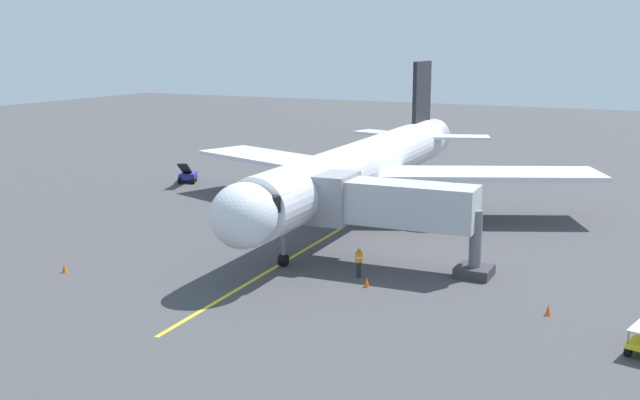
{
  "coord_description": "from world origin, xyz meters",
  "views": [
    {
      "loc": [
        -22.28,
        50.82,
        13.23
      ],
      "look_at": [
        -0.4,
        7.05,
        3.0
      ],
      "focal_mm": 42.55,
      "sensor_mm": 36.0,
      "label": 1
    }
  ],
  "objects_px": {
    "ground_crew_marshaller": "(359,262)",
    "safety_cone_nose_left": "(64,268)",
    "airplane": "(364,167)",
    "ground_crew_wing_walker": "(335,187)",
    "safety_cone_nose_right": "(367,282)",
    "tug_starboard_side": "(379,177)",
    "belt_loader_portside": "(188,175)",
    "safety_cone_wing_port": "(548,310)",
    "jet_bridge": "(382,204)"
  },
  "relations": [
    {
      "from": "tug_starboard_side",
      "to": "belt_loader_portside",
      "type": "bearing_deg",
      "value": 22.65
    },
    {
      "from": "airplane",
      "to": "safety_cone_nose_left",
      "type": "height_order",
      "value": "airplane"
    },
    {
      "from": "jet_bridge",
      "to": "safety_cone_wing_port",
      "type": "bearing_deg",
      "value": 157.83
    },
    {
      "from": "airplane",
      "to": "jet_bridge",
      "type": "relative_size",
      "value": 3.52
    },
    {
      "from": "ground_crew_marshaller",
      "to": "ground_crew_wing_walker",
      "type": "bearing_deg",
      "value": -61.13
    },
    {
      "from": "ground_crew_marshaller",
      "to": "safety_cone_nose_right",
      "type": "relative_size",
      "value": 3.11
    },
    {
      "from": "airplane",
      "to": "ground_crew_wing_walker",
      "type": "relative_size",
      "value": 23.58
    },
    {
      "from": "ground_crew_wing_walker",
      "to": "safety_cone_nose_left",
      "type": "relative_size",
      "value": 3.11
    },
    {
      "from": "ground_crew_wing_walker",
      "to": "safety_cone_wing_port",
      "type": "relative_size",
      "value": 3.11
    },
    {
      "from": "jet_bridge",
      "to": "safety_cone_wing_port",
      "type": "height_order",
      "value": "jet_bridge"
    },
    {
      "from": "tug_starboard_side",
      "to": "jet_bridge",
      "type": "bearing_deg",
      "value": 112.6
    },
    {
      "from": "airplane",
      "to": "jet_bridge",
      "type": "xyz_separation_m",
      "value": [
        -5.94,
        10.99,
        -0.24
      ]
    },
    {
      "from": "ground_crew_marshaller",
      "to": "safety_cone_nose_left",
      "type": "xyz_separation_m",
      "value": [
        15.75,
        6.92,
        -0.61
      ]
    },
    {
      "from": "jet_bridge",
      "to": "tug_starboard_side",
      "type": "bearing_deg",
      "value": -67.4
    },
    {
      "from": "jet_bridge",
      "to": "ground_crew_wing_walker",
      "type": "height_order",
      "value": "jet_bridge"
    },
    {
      "from": "ground_crew_marshaller",
      "to": "safety_cone_nose_right",
      "type": "height_order",
      "value": "ground_crew_marshaller"
    },
    {
      "from": "ground_crew_wing_walker",
      "to": "tug_starboard_side",
      "type": "relative_size",
      "value": 0.67
    },
    {
      "from": "safety_cone_wing_port",
      "to": "tug_starboard_side",
      "type": "bearing_deg",
      "value": -54.13
    },
    {
      "from": "tug_starboard_side",
      "to": "ground_crew_wing_walker",
      "type": "bearing_deg",
      "value": 81.29
    },
    {
      "from": "ground_crew_marshaller",
      "to": "belt_loader_portside",
      "type": "bearing_deg",
      "value": -36.91
    },
    {
      "from": "ground_crew_marshaller",
      "to": "airplane",
      "type": "bearing_deg",
      "value": -67.63
    },
    {
      "from": "airplane",
      "to": "belt_loader_portside",
      "type": "bearing_deg",
      "value": -16.68
    },
    {
      "from": "airplane",
      "to": "safety_cone_nose_right",
      "type": "height_order",
      "value": "airplane"
    },
    {
      "from": "airplane",
      "to": "tug_starboard_side",
      "type": "height_order",
      "value": "airplane"
    },
    {
      "from": "ground_crew_marshaller",
      "to": "safety_cone_nose_left",
      "type": "relative_size",
      "value": 3.11
    },
    {
      "from": "tug_starboard_side",
      "to": "safety_cone_nose_left",
      "type": "bearing_deg",
      "value": 80.23
    },
    {
      "from": "belt_loader_portside",
      "to": "airplane",
      "type": "bearing_deg",
      "value": 163.32
    },
    {
      "from": "safety_cone_nose_right",
      "to": "jet_bridge",
      "type": "bearing_deg",
      "value": -78.79
    },
    {
      "from": "safety_cone_nose_left",
      "to": "tug_starboard_side",
      "type": "bearing_deg",
      "value": -99.77
    },
    {
      "from": "ground_crew_wing_walker",
      "to": "tug_starboard_side",
      "type": "bearing_deg",
      "value": -98.71
    },
    {
      "from": "safety_cone_wing_port",
      "to": "jet_bridge",
      "type": "bearing_deg",
      "value": -22.17
    },
    {
      "from": "ground_crew_marshaller",
      "to": "safety_cone_nose_left",
      "type": "distance_m",
      "value": 17.21
    },
    {
      "from": "jet_bridge",
      "to": "safety_cone_nose_right",
      "type": "relative_size",
      "value": 20.85
    },
    {
      "from": "belt_loader_portside",
      "to": "safety_cone_nose_right",
      "type": "bearing_deg",
      "value": 142.29
    },
    {
      "from": "safety_cone_nose_right",
      "to": "safety_cone_wing_port",
      "type": "bearing_deg",
      "value": 179.54
    },
    {
      "from": "jet_bridge",
      "to": "ground_crew_wing_walker",
      "type": "relative_size",
      "value": 6.71
    },
    {
      "from": "ground_crew_marshaller",
      "to": "tug_starboard_side",
      "type": "height_order",
      "value": "ground_crew_marshaller"
    },
    {
      "from": "jet_bridge",
      "to": "safety_cone_nose_left",
      "type": "distance_m",
      "value": 19.05
    },
    {
      "from": "ground_crew_marshaller",
      "to": "belt_loader_portside",
      "type": "xyz_separation_m",
      "value": [
        26.78,
        -20.11,
        -0.17
      ]
    },
    {
      "from": "jet_bridge",
      "to": "safety_cone_nose_right",
      "type": "distance_m",
      "value": 5.55
    },
    {
      "from": "ground_crew_wing_walker",
      "to": "safety_cone_wing_port",
      "type": "xyz_separation_m",
      "value": [
        -21.85,
        21.45,
        -0.61
      ]
    },
    {
      "from": "tug_starboard_side",
      "to": "safety_cone_wing_port",
      "type": "height_order",
      "value": "tug_starboard_side"
    },
    {
      "from": "jet_bridge",
      "to": "ground_crew_marshaller",
      "type": "height_order",
      "value": "jet_bridge"
    },
    {
      "from": "belt_loader_portside",
      "to": "ground_crew_wing_walker",
      "type": "bearing_deg",
      "value": 179.34
    },
    {
      "from": "safety_cone_wing_port",
      "to": "airplane",
      "type": "bearing_deg",
      "value": -42.8
    },
    {
      "from": "ground_crew_wing_walker",
      "to": "safety_cone_nose_left",
      "type": "xyz_separation_m",
      "value": [
        4.76,
        26.85,
        -0.61
      ]
    },
    {
      "from": "ground_crew_marshaller",
      "to": "belt_loader_portside",
      "type": "height_order",
      "value": "belt_loader_portside"
    },
    {
      "from": "jet_bridge",
      "to": "ground_crew_marshaller",
      "type": "bearing_deg",
      "value": 84.64
    },
    {
      "from": "airplane",
      "to": "ground_crew_wing_walker",
      "type": "distance_m",
      "value": 8.7
    },
    {
      "from": "belt_loader_portside",
      "to": "tug_starboard_side",
      "type": "xyz_separation_m",
      "value": [
        -16.9,
        -7.05,
        -0.01
      ]
    }
  ]
}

